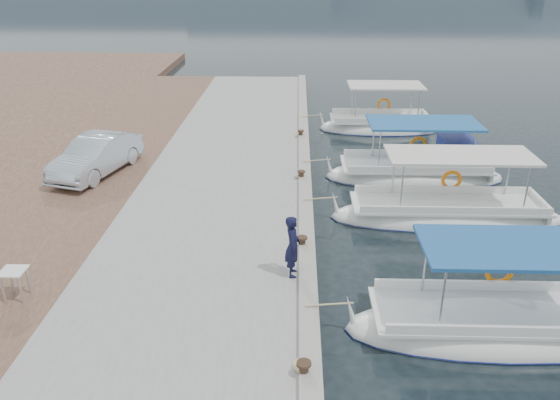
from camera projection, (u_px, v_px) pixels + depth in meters
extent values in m
plane|color=black|center=(316.00, 294.00, 13.64)|extent=(400.00, 400.00, 0.00)
cube|color=gray|center=(222.00, 202.00, 18.19)|extent=(6.00, 40.00, 0.50)
cube|color=gray|center=(305.00, 195.00, 17.99)|extent=(0.44, 40.00, 0.12)
cube|color=brown|center=(74.00, 200.00, 18.33)|extent=(4.00, 40.00, 0.50)
ellipsoid|color=white|center=(494.00, 332.00, 12.19)|extent=(6.67, 2.11, 1.30)
ellipsoid|color=navy|center=(494.00, 332.00, 12.20)|extent=(6.71, 2.15, 0.22)
cube|color=white|center=(498.00, 313.00, 11.99)|extent=(5.47, 1.82, 0.08)
cube|color=#1D5293|center=(519.00, 248.00, 11.32)|extent=(4.00, 1.94, 0.08)
cylinder|color=silver|center=(442.00, 302.00, 10.98)|extent=(0.05, 0.05, 1.60)
torus|color=orange|center=(499.00, 272.00, 12.71)|extent=(0.68, 0.12, 0.68)
ellipsoid|color=white|center=(446.00, 218.00, 17.51)|extent=(7.40, 2.03, 1.30)
ellipsoid|color=navy|center=(446.00, 219.00, 17.52)|extent=(7.44, 2.07, 0.22)
cube|color=white|center=(448.00, 204.00, 17.31)|extent=(6.07, 1.75, 0.08)
cube|color=silver|center=(461.00, 155.00, 16.64)|extent=(4.44, 1.87, 0.08)
cylinder|color=silver|center=(402.00, 190.00, 16.34)|extent=(0.05, 0.05, 1.60)
torus|color=orange|center=(451.00, 180.00, 18.00)|extent=(0.68, 0.12, 0.68)
ellipsoid|color=white|center=(413.00, 177.00, 20.80)|extent=(6.70, 2.30, 1.30)
ellipsoid|color=navy|center=(413.00, 178.00, 20.81)|extent=(6.73, 2.34, 0.22)
cube|color=white|center=(415.00, 165.00, 20.60)|extent=(5.49, 1.98, 0.08)
cube|color=#1E5899|center=(424.00, 123.00, 19.93)|extent=(4.02, 2.11, 0.08)
cylinder|color=silver|center=(379.00, 152.00, 19.53)|extent=(0.05, 0.05, 1.60)
torus|color=orange|center=(418.00, 145.00, 21.40)|extent=(0.68, 0.12, 0.68)
cube|color=navy|center=(457.00, 152.00, 20.33)|extent=(1.20, 1.61, 1.00)
ellipsoid|color=white|center=(379.00, 129.00, 26.73)|extent=(5.85, 2.26, 1.30)
ellipsoid|color=navy|center=(379.00, 129.00, 26.74)|extent=(5.88, 2.31, 0.22)
cube|color=white|center=(380.00, 119.00, 26.53)|extent=(4.80, 1.95, 0.08)
cube|color=beige|center=(386.00, 85.00, 25.86)|extent=(3.51, 2.08, 0.08)
cylinder|color=silver|center=(356.00, 107.00, 25.47)|extent=(0.05, 0.05, 1.60)
torus|color=orange|center=(384.00, 105.00, 27.32)|extent=(0.68, 0.12, 0.68)
cylinder|color=black|center=(304.00, 370.00, 10.18)|extent=(0.18, 0.18, 0.30)
cylinder|color=black|center=(304.00, 364.00, 10.12)|extent=(0.28, 0.28, 0.05)
cylinder|color=black|center=(302.00, 243.00, 14.75)|extent=(0.18, 0.18, 0.30)
cylinder|color=black|center=(302.00, 238.00, 14.69)|extent=(0.28, 0.28, 0.05)
cylinder|color=black|center=(301.00, 176.00, 19.32)|extent=(0.18, 0.18, 0.30)
cylinder|color=black|center=(301.00, 172.00, 19.26)|extent=(0.28, 0.28, 0.05)
cylinder|color=black|center=(301.00, 134.00, 23.89)|extent=(0.18, 0.18, 0.30)
cylinder|color=black|center=(301.00, 131.00, 23.83)|extent=(0.28, 0.28, 0.05)
imported|color=black|center=(293.00, 246.00, 13.24)|extent=(0.40, 0.59, 1.59)
imported|color=silver|center=(96.00, 156.00, 19.67)|extent=(2.52, 4.39, 1.37)
cylinder|color=silver|center=(3.00, 290.00, 12.30)|extent=(0.06, 0.06, 0.70)
cylinder|color=silver|center=(20.00, 290.00, 12.29)|extent=(0.06, 0.06, 0.70)
cylinder|color=silver|center=(12.00, 280.00, 12.67)|extent=(0.06, 0.06, 0.70)
cylinder|color=silver|center=(28.00, 280.00, 12.65)|extent=(0.06, 0.06, 0.70)
cube|color=white|center=(13.00, 271.00, 12.33)|extent=(0.55, 0.55, 0.03)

